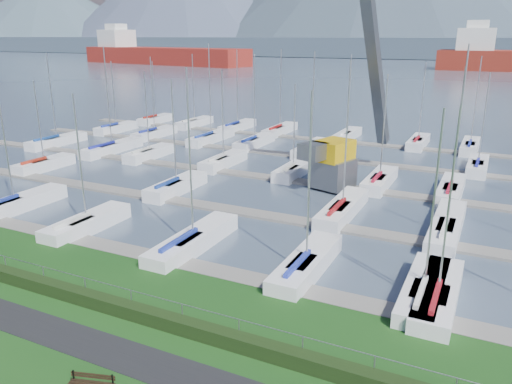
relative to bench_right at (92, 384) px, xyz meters
The scene contains 10 objects.
path 2.82m from the bench_right, 122.01° to the left, with size 160.00×2.00×0.04m, color black.
water 265.37m from the bench_right, 90.32° to the left, with size 800.00×540.00×0.20m, color #465467.
hedge 5.19m from the bench_right, 106.60° to the left, with size 80.00×0.70×0.70m, color black.
fence 5.62m from the bench_right, 105.42° to the left, with size 0.04×0.04×80.00m, color gray.
foothill 335.42m from the bench_right, 90.25° to the left, with size 900.00×80.00×12.00m, color #404E5E.
docks 31.41m from the bench_right, 92.70° to the left, with size 90.00×41.60×0.25m.
bench_right is the anchor object (origin of this frame).
crane 32.42m from the bench_right, 89.67° to the left, with size 5.43×13.47×22.35m.
cargo_ship_west 243.64m from the bench_right, 126.10° to the left, with size 97.59×34.04×21.50m.
sailboat_fleet 34.26m from the bench_right, 94.35° to the left, with size 75.31×48.88×13.84m.
Camera 1 is at (14.09, -16.95, 13.12)m, focal length 35.00 mm.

